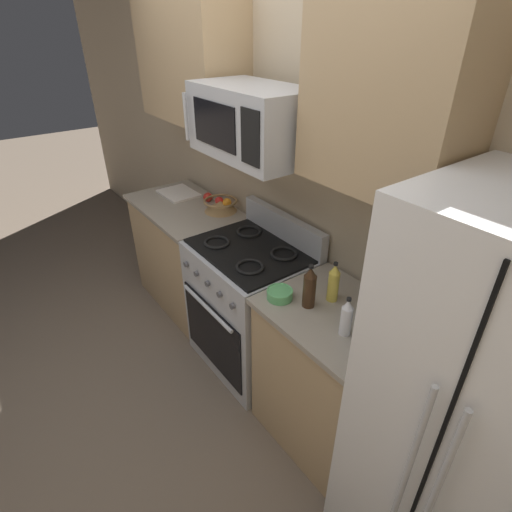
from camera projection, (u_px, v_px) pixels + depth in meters
name	position (u px, v px, depth m)	size (l,w,h in m)	color
ground_plane	(177.00, 395.00, 2.68)	(16.00, 16.00, 0.00)	#6B5B4C
wall_back	(297.00, 180.00, 2.52)	(8.00, 0.10, 2.60)	tan
counter_left	(188.00, 255.00, 3.37)	(1.00, 0.61, 0.91)	tan
range_oven	(250.00, 306.00, 2.75)	(0.76, 0.65, 1.09)	#B2B5BA
counter_right	(328.00, 375.00, 2.24)	(0.71, 0.61, 0.91)	tan
refrigerator	(480.00, 422.00, 1.50)	(0.76, 0.72, 1.76)	silver
microwave	(253.00, 122.00, 2.14)	(0.72, 0.44, 0.37)	#B2B5BA
upper_cabinets_left	(190.00, 62.00, 2.70)	(0.99, 0.34, 0.77)	tan
upper_cabinets_right	(391.00, 94.00, 1.57)	(0.70, 0.34, 0.77)	tan
utensil_crock	(383.00, 311.00, 1.88)	(0.16, 0.16, 0.31)	teal
fruit_basket	(221.00, 205.00, 3.03)	(0.25, 0.25, 0.10)	#9E7A4C
apple_loose	(208.00, 197.00, 3.19)	(0.08, 0.08, 0.08)	red
cutting_board	(178.00, 193.00, 3.34)	(0.33, 0.26, 0.02)	silver
bottle_vinegar	(346.00, 318.00, 1.82)	(0.05, 0.05, 0.20)	silver
bottle_soy	(310.00, 288.00, 2.00)	(0.07, 0.07, 0.24)	#382314
bottle_oil	(333.00, 283.00, 2.04)	(0.06, 0.06, 0.23)	gold
prep_bowl	(280.00, 294.00, 2.09)	(0.14, 0.14, 0.05)	#59AD66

